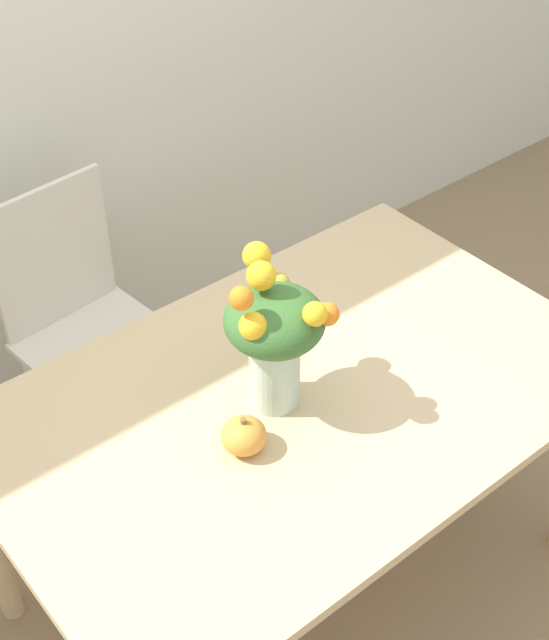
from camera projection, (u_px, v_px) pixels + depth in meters
ground_plane at (295, 576)px, 2.58m from camera, size 12.00×12.00×0.00m
dining_table at (299, 418)px, 2.17m from camera, size 1.49×0.95×0.74m
flower_vase at (274, 335)px, 1.96m from camera, size 0.23×0.27×0.38m
pumpkin at (244, 436)px, 1.95m from camera, size 0.10×0.10×0.09m
dining_chair_near_window at (87, 327)px, 2.73m from camera, size 0.46×0.46×0.90m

